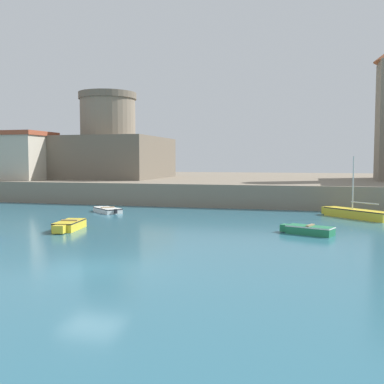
# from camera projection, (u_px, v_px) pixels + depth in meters

# --- Properties ---
(ground_plane) EXTENTS (200.00, 200.00, 0.00)m
(ground_plane) POSITION_uv_depth(u_px,v_px,m) (92.00, 268.00, 18.55)
(ground_plane) COLOR #2D667A
(quay_seawall) EXTENTS (120.00, 40.00, 2.17)m
(quay_seawall) POSITION_uv_depth(u_px,v_px,m) (243.00, 185.00, 60.82)
(quay_seawall) COLOR gray
(quay_seawall) RESTS_ON ground
(dinghy_yellow_0) EXTENTS (1.67, 3.61, 0.65)m
(dinghy_yellow_0) POSITION_uv_depth(u_px,v_px,m) (69.00, 225.00, 28.66)
(dinghy_yellow_0) COLOR yellow
(dinghy_yellow_0) RESTS_ON ground
(sailboat_yellow_2) EXTENTS (4.89, 4.66, 4.75)m
(sailboat_yellow_2) POSITION_uv_depth(u_px,v_px,m) (355.00, 213.00, 34.32)
(sailboat_yellow_2) COLOR yellow
(sailboat_yellow_2) RESTS_ON ground
(dinghy_green_3) EXTENTS (3.30, 2.05, 0.60)m
(dinghy_green_3) POSITION_uv_depth(u_px,v_px,m) (308.00, 230.00, 26.96)
(dinghy_green_3) COLOR #237A4C
(dinghy_green_3) RESTS_ON ground
(dinghy_white_4) EXTENTS (3.38, 3.07, 0.48)m
(dinghy_white_4) POSITION_uv_depth(u_px,v_px,m) (107.00, 210.00, 38.11)
(dinghy_white_4) COLOR white
(dinghy_white_4) RESTS_ON ground
(fortress) EXTENTS (13.68, 13.68, 10.65)m
(fortress) POSITION_uv_depth(u_px,v_px,m) (108.00, 150.00, 56.79)
(fortress) COLOR #685E4F
(fortress) RESTS_ON quay_seawall
(harbor_shed_near_wharf) EXTENTS (7.27, 6.27, 5.50)m
(harbor_shed_near_wharf) POSITION_uv_depth(u_px,v_px,m) (18.00, 156.00, 51.87)
(harbor_shed_near_wharf) COLOR #BCB29E
(harbor_shed_near_wharf) RESTS_ON quay_seawall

